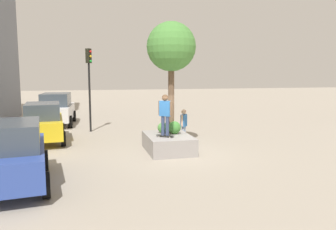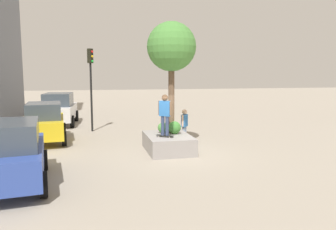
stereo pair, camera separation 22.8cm
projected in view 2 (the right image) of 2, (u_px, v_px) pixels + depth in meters
The scene contains 12 objects.
ground_plane at pixel (175, 153), 14.43m from camera, with size 120.00×120.00×0.00m, color #9E9384.
planter_ledge at pixel (168, 143), 14.73m from camera, with size 2.81×1.93×0.75m, color gray.
plaza_tree at pixel (171, 48), 14.77m from camera, with size 2.24×2.24×5.08m.
boxwood_shrub at pixel (175, 128), 14.88m from camera, with size 0.58×0.58×0.58m, color #3D7A33.
hedge_clump at pixel (163, 128), 15.13m from camera, with size 0.49×0.49×0.49m, color #4C8C3D.
skateboard at pixel (165, 136), 14.16m from camera, with size 0.66×0.76×0.07m.
skateboarder at pixel (165, 112), 14.04m from camera, with size 0.43×0.52×1.78m.
sedan_parked at pixel (11, 153), 10.02m from camera, with size 4.59×2.49×2.04m.
taxi_cab at pixel (45, 122), 16.67m from camera, with size 4.50×2.35×2.02m.
police_car at pixel (59, 109), 22.35m from camera, with size 4.79×2.38×2.19m.
traffic_light_corner at pixel (91, 76), 19.49m from camera, with size 0.37×0.37×4.96m.
passerby_with_bag at pixel (184, 123), 16.66m from camera, with size 0.47×0.43×1.68m.
Camera 2 is at (-13.67, 3.49, 3.46)m, focal length 34.88 mm.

